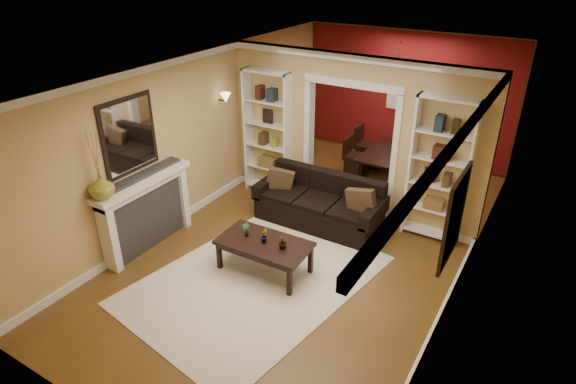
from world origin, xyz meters
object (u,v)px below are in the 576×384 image
Objects in this scene: bookshelf_right at (439,171)px; dining_table at (388,164)px; sofa at (319,201)px; coffee_table at (265,256)px; fireplace at (148,213)px; bookshelf_left at (268,134)px.

dining_table is at bearing 128.01° from bookshelf_right.
sofa reaches higher than coffee_table.
sofa is 2.74m from fireplace.
fireplace reaches higher than coffee_table.
dining_table reaches higher than coffee_table.
bookshelf_left is 2.63m from dining_table.
coffee_table is 0.76× the size of fireplace.
sofa is at bearing -22.92° from bookshelf_left.
bookshelf_right is 1.56× the size of dining_table.
bookshelf_right is (1.76, 2.16, 0.90)m from coffee_table.
fireplace is at bearing -134.43° from sofa.
sofa is 1.25× the size of fireplace.
bookshelf_left is (-1.37, 0.58, 0.74)m from sofa.
bookshelf_right is 1.35× the size of fireplace.
sofa is at bearing 45.57° from fireplace.
bookshelf_right is (1.73, 0.58, 0.74)m from sofa.
coffee_table is (-0.04, -1.58, -0.17)m from sofa.
bookshelf_left is 3.10m from bookshelf_right.
fireplace is (-3.64, -2.53, -0.57)m from bookshelf_right.
sofa is 1.66m from bookshelf_left.
bookshelf_left is at bearing 180.00° from bookshelf_right.
dining_table is (-1.41, 1.80, -0.89)m from bookshelf_right.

